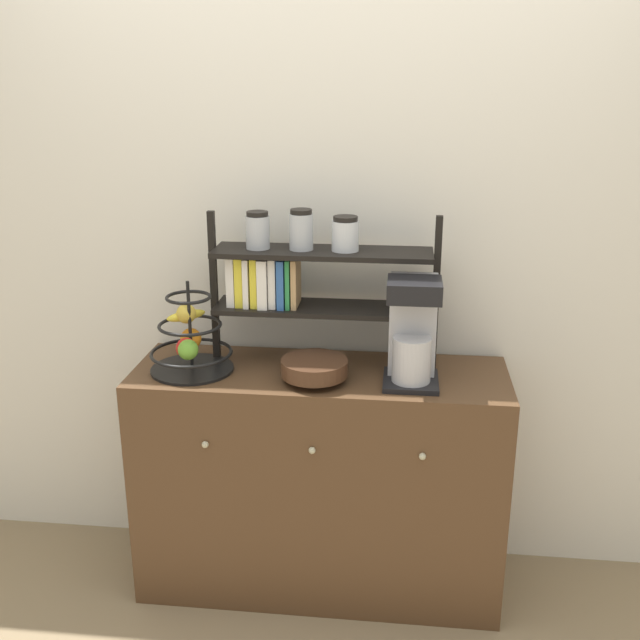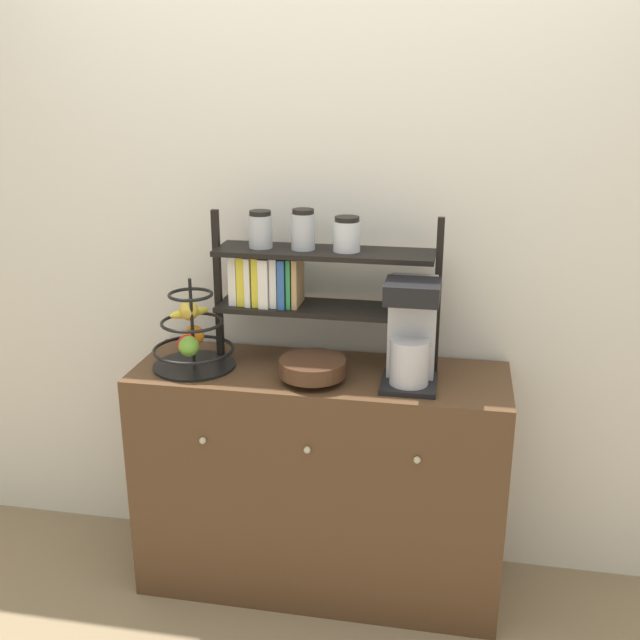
{
  "view_description": "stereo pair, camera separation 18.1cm",
  "coord_description": "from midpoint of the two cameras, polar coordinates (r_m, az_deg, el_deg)",
  "views": [
    {
      "loc": [
        0.28,
        -2.24,
        1.89
      ],
      "look_at": [
        0.0,
        0.22,
        1.07
      ],
      "focal_mm": 42.0,
      "sensor_mm": 36.0,
      "label": 1
    },
    {
      "loc": [
        0.46,
        -2.21,
        1.89
      ],
      "look_at": [
        0.0,
        0.22,
        1.07
      ],
      "focal_mm": 42.0,
      "sensor_mm": 36.0,
      "label": 2
    }
  ],
  "objects": [
    {
      "name": "ground_plane",
      "position": [
        2.94,
        1.01,
        -21.7
      ],
      "size": [
        12.0,
        12.0,
        0.0
      ],
      "primitive_type": "plane",
      "color": "#847051"
    },
    {
      "name": "wall_back",
      "position": [
        2.8,
        2.87,
        6.15
      ],
      "size": [
        7.0,
        0.05,
        2.6
      ],
      "primitive_type": "cube",
      "color": "silver",
      "rests_on": "ground_plane"
    },
    {
      "name": "sideboard",
      "position": [
        2.87,
        1.83,
        -12.11
      ],
      "size": [
        1.34,
        0.47,
        0.88
      ],
      "color": "#4C331E",
      "rests_on": "ground_plane"
    },
    {
      "name": "coffee_maker",
      "position": [
        2.53,
        9.0,
        -1.06
      ],
      "size": [
        0.19,
        0.2,
        0.37
      ],
      "color": "black",
      "rests_on": "sideboard"
    },
    {
      "name": "fruit_stand",
      "position": [
        2.7,
        -7.85,
        -1.44
      ],
      "size": [
        0.3,
        0.3,
        0.33
      ],
      "color": "black",
      "rests_on": "sideboard"
    },
    {
      "name": "wooden_bowl",
      "position": [
        2.57,
        1.44,
        -3.73
      ],
      "size": [
        0.23,
        0.23,
        0.08
      ],
      "color": "#422819",
      "rests_on": "sideboard"
    },
    {
      "name": "shelf_hutch",
      "position": [
        2.65,
        0.35,
        3.75
      ],
      "size": [
        0.82,
        0.2,
        0.57
      ],
      "color": "black",
      "rests_on": "sideboard"
    }
  ]
}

